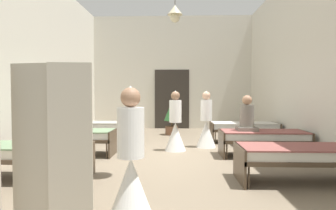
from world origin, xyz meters
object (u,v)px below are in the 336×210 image
(bed_left_row_1, at_px, (73,136))
(nurse_far_aisle, at_px, (175,129))
(nurse_mid_aisle, at_px, (131,173))
(patient_seated_primary, at_px, (247,117))
(privacy_screen, at_px, (29,149))
(bed_right_row_2, at_px, (244,127))
(patient_seated_secondary, at_px, (50,127))
(potted_plant, at_px, (172,116))
(bed_left_row_0, at_px, (30,153))
(nurse_near_aisle, at_px, (206,127))
(bed_left_row_2, at_px, (97,127))
(bed_right_row_0, at_px, (299,155))
(bed_right_row_1, at_px, (263,137))

(bed_left_row_1, distance_m, nurse_far_aisle, 2.42)
(nurse_mid_aisle, relative_size, patient_seated_primary, 1.86)
(privacy_screen, bearing_deg, nurse_far_aisle, 81.54)
(bed_right_row_2, relative_size, patient_seated_secondary, 2.38)
(nurse_mid_aisle, distance_m, privacy_screen, 1.06)
(patient_seated_primary, bearing_deg, nurse_far_aisle, 162.27)
(bed_right_row_2, xyz_separation_m, potted_plant, (-2.13, 1.47, 0.22))
(bed_left_row_1, xyz_separation_m, nurse_far_aisle, (2.35, 0.58, 0.09))
(bed_left_row_0, relative_size, nurse_near_aisle, 1.28)
(nurse_near_aisle, relative_size, nurse_far_aisle, 1.00)
(bed_left_row_2, distance_m, patient_seated_primary, 4.40)
(bed_right_row_0, distance_m, potted_plant, 5.69)
(potted_plant, bearing_deg, patient_seated_secondary, -109.10)
(bed_right_row_1, xyz_separation_m, potted_plant, (-2.13, 3.37, 0.22))
(bed_right_row_1, bearing_deg, bed_left_row_0, -156.29)
(nurse_near_aisle, bearing_deg, bed_right_row_1, -28.30)
(bed_right_row_1, relative_size, bed_right_row_2, 1.00)
(bed_left_row_1, bearing_deg, bed_right_row_0, -23.71)
(nurse_near_aisle, distance_m, patient_seated_secondary, 4.14)
(bed_right_row_2, bearing_deg, privacy_screen, -121.02)
(bed_left_row_0, height_order, patient_seated_secondary, patient_seated_secondary)
(nurse_far_aisle, bearing_deg, bed_left_row_0, -154.76)
(bed_left_row_1, relative_size, bed_right_row_2, 1.00)
(bed_right_row_0, distance_m, nurse_far_aisle, 3.18)
(bed_left_row_2, height_order, potted_plant, potted_plant)
(nurse_far_aisle, bearing_deg, patient_seated_secondary, -149.61)
(bed_right_row_1, xyz_separation_m, bed_left_row_2, (-4.33, 1.90, 0.00))
(bed_right_row_1, distance_m, nurse_near_aisle, 1.59)
(bed_right_row_0, height_order, bed_left_row_1, same)
(bed_left_row_2, bearing_deg, bed_left_row_0, -90.00)
(bed_left_row_0, xyz_separation_m, nurse_mid_aisle, (1.90, -1.46, 0.09))
(bed_left_row_1, height_order, potted_plant, potted_plant)
(bed_left_row_1, height_order, bed_right_row_1, same)
(bed_right_row_1, height_order, bed_right_row_2, same)
(bed_left_row_2, xyz_separation_m, privacy_screen, (0.95, -5.61, 0.41))
(bed_right_row_0, distance_m, patient_seated_secondary, 4.00)
(bed_left_row_0, height_order, potted_plant, potted_plant)
(bed_left_row_0, relative_size, bed_right_row_2, 1.00)
(bed_left_row_0, relative_size, privacy_screen, 1.12)
(nurse_far_aisle, bearing_deg, bed_right_row_0, -72.86)
(nurse_mid_aisle, xyz_separation_m, patient_seated_primary, (2.08, 3.42, 0.34))
(patient_seated_primary, relative_size, patient_seated_secondary, 1.00)
(nurse_near_aisle, height_order, nurse_far_aisle, same)
(bed_right_row_1, height_order, potted_plant, potted_plant)
(bed_left_row_2, bearing_deg, bed_left_row_1, -90.00)
(bed_right_row_2, distance_m, nurse_mid_aisle, 5.79)
(bed_right_row_1, xyz_separation_m, patient_seated_primary, (-0.35, 0.06, 0.43))
(bed_left_row_0, xyz_separation_m, potted_plant, (2.19, 5.27, 0.22))
(bed_right_row_1, distance_m, patient_seated_secondary, 4.45)
(nurse_near_aisle, xyz_separation_m, nurse_mid_aisle, (-1.26, -4.43, 0.00))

